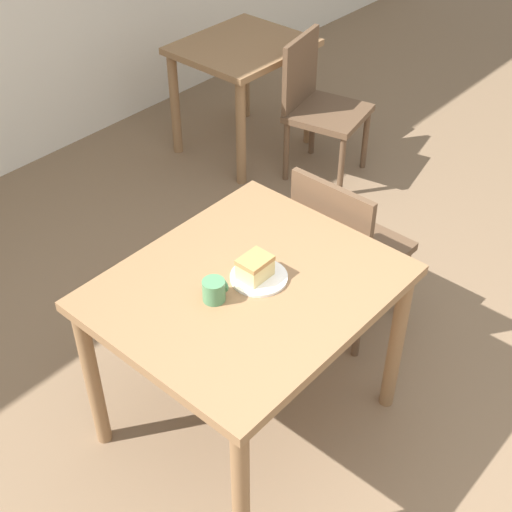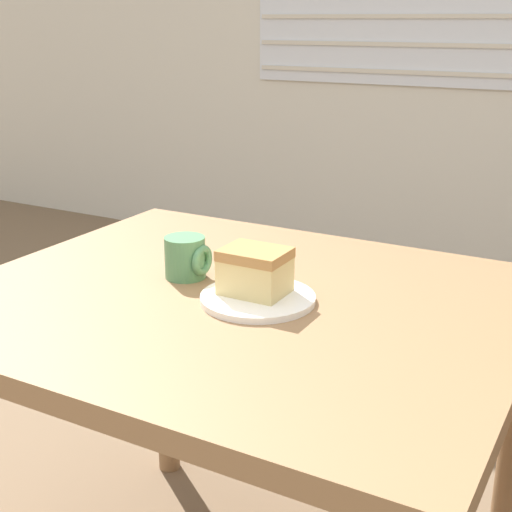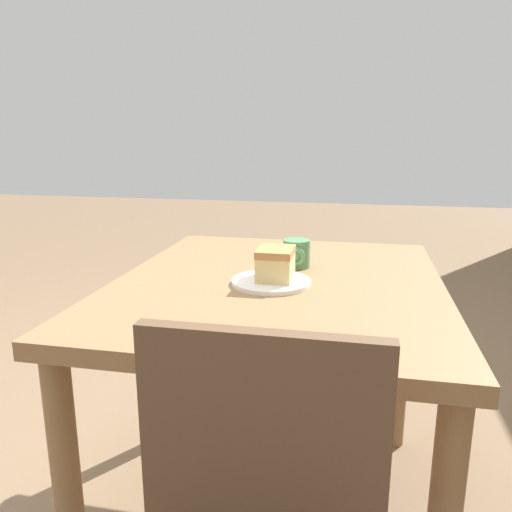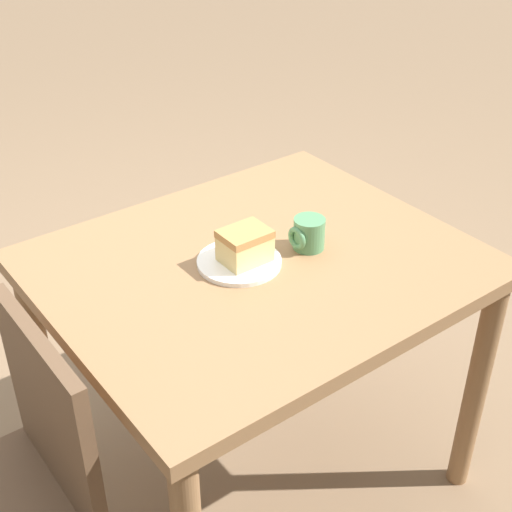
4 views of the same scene
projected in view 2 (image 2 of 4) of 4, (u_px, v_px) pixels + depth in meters
dining_table_near at (239, 347)px, 1.33m from camera, size 1.02×0.86×0.76m
plate at (258, 298)px, 1.27m from camera, size 0.21×0.21×0.01m
cake_slice at (255, 271)px, 1.27m from camera, size 0.11×0.09×0.08m
coffee_mug at (187, 258)px, 1.37m from camera, size 0.09×0.08×0.08m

